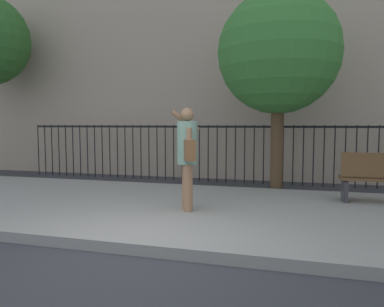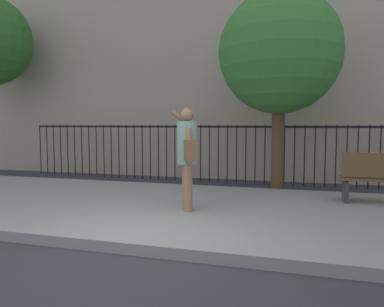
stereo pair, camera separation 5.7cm
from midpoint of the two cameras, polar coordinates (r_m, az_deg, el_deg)
ground_plane at (r=4.69m, az=-10.10°, el=-15.56°), size 60.00×60.00×0.00m
sidewalk at (r=6.63m, az=-1.75°, el=-8.79°), size 28.00×4.40×0.15m
iron_fence at (r=10.06m, az=4.53°, el=1.22°), size 12.03×0.04×1.60m
pedestrian_on_phone at (r=6.08m, az=-0.99°, el=0.38°), size 0.58×0.72×1.74m
street_tree_far at (r=8.74m, az=13.30°, el=15.07°), size 2.78×2.78×4.62m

